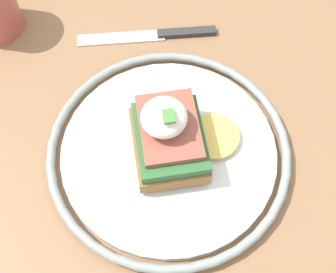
% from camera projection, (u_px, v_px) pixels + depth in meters
% --- Properties ---
extents(dining_table, '(1.04, 0.65, 0.77)m').
position_uv_depth(dining_table, '(177.00, 196.00, 0.65)').
color(dining_table, '#846042').
rests_on(dining_table, ground_plane).
extents(plate, '(0.27, 0.27, 0.02)m').
position_uv_depth(plate, '(168.00, 148.00, 0.53)').
color(plate, silver).
rests_on(plate, dining_table).
extents(sandwich, '(0.10, 0.12, 0.07)m').
position_uv_depth(sandwich, '(169.00, 133.00, 0.50)').
color(sandwich, olive).
rests_on(sandwich, plate).
extents(knife, '(0.03, 0.18, 0.01)m').
position_uv_depth(knife, '(158.00, 35.00, 0.61)').
color(knife, '#2D2D2D').
rests_on(knife, dining_table).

